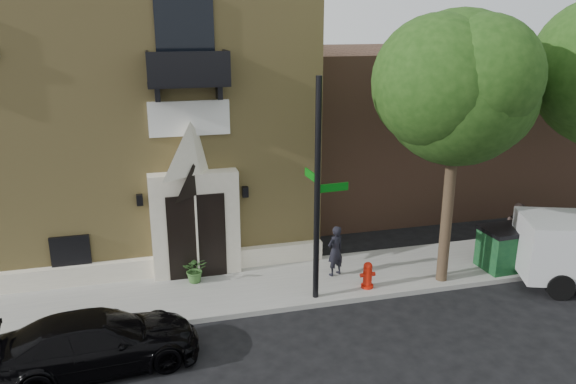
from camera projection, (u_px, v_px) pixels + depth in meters
name	position (u px, v px, depth m)	size (l,w,h in m)	color
ground	(247.00, 317.00, 14.96)	(120.00, 120.00, 0.00)	black
sidewalk	(271.00, 286.00, 16.57)	(42.00, 3.00, 0.15)	gray
church	(121.00, 105.00, 20.19)	(12.20, 11.01, 9.30)	tan
neighbour_building	(470.00, 120.00, 25.23)	(18.00, 8.00, 6.40)	brown
street_tree_left	(461.00, 87.00, 14.99)	(4.97, 4.38, 7.77)	#38281C
black_sedan	(98.00, 342.00, 12.66)	(1.83, 4.51, 1.31)	black
street_sign	(318.00, 192.00, 14.87)	(0.98, 0.97, 6.12)	black
fire_hydrant	(368.00, 275.00, 16.19)	(0.45, 0.36, 0.79)	#BA1808
dumpster	(513.00, 247.00, 17.47)	(2.08, 1.26, 1.32)	#0F381E
planter	(195.00, 269.00, 16.54)	(0.71, 0.61, 0.79)	#3B6A2E
pedestrian_near	(335.00, 251.00, 16.86)	(0.57, 0.38, 1.58)	black
pedestrian_far	(516.00, 229.00, 18.24)	(0.88, 0.68, 1.81)	#312622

